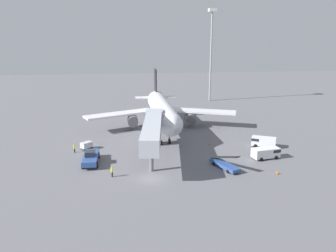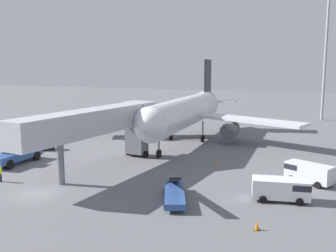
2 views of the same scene
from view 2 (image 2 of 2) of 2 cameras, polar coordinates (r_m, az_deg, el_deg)
ground_plane at (r=38.56m, az=-18.79°, el=-9.45°), size 300.00×300.00×0.00m
airplane_at_gate at (r=60.02m, az=2.68°, el=2.04°), size 36.72×34.94×12.93m
jet_bridge at (r=44.04m, az=-10.18°, el=0.42°), size 5.78×22.02×7.18m
pushback_tug at (r=50.39m, az=-21.69°, el=-4.02°), size 2.78×7.15×2.36m
belt_loader_truck at (r=34.43m, az=0.96°, el=-9.86°), size 4.00×6.56×3.09m
service_van_outer_left at (r=41.85m, az=20.05°, el=-6.41°), size 5.01×3.77×2.02m
service_van_mid_center at (r=35.85m, az=16.60°, el=-8.84°), size 5.21×3.02×1.97m
baggage_cart_mid_right at (r=57.10m, az=-17.54°, el=-2.60°), size 2.43×2.39×1.46m
ground_crew_worker_foreground at (r=43.36m, az=-23.64°, el=-6.41°), size 0.37×0.37×1.75m
ground_crew_worker_midground at (r=57.18m, az=-20.20°, el=-2.63°), size 0.42×0.42×1.70m
safety_cone_alpha at (r=45.98m, az=7.15°, el=-5.72°), size 0.33×0.33×0.52m
safety_cone_bravo at (r=29.63m, az=13.06°, el=-14.25°), size 0.41×0.41×0.63m
apron_light_mast at (r=90.30m, az=22.59°, el=13.69°), size 2.40×2.40×29.96m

